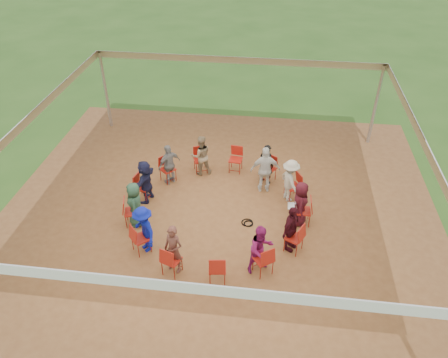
# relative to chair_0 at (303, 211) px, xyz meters

# --- Properties ---
(ground) EXTENTS (80.00, 80.00, 0.00)m
(ground) POSITION_rel_chair_0_xyz_m (-2.46, -0.03, -0.45)
(ground) COLOR #2F5A1C
(ground) RESTS_ON ground
(dirt_patch) EXTENTS (13.00, 13.00, 0.00)m
(dirt_patch) POSITION_rel_chair_0_xyz_m (-2.46, -0.03, -0.44)
(dirt_patch) COLOR brown
(dirt_patch) RESTS_ON ground
(tent) EXTENTS (10.33, 10.33, 3.00)m
(tent) POSITION_rel_chair_0_xyz_m (-2.46, -0.03, 1.92)
(tent) COLOR #B2B2B7
(tent) RESTS_ON ground
(chair_0) EXTENTS (0.45, 0.43, 0.90)m
(chair_0) POSITION_rel_chair_0_xyz_m (0.00, 0.00, 0.00)
(chair_0) COLOR #B11D12
(chair_0) RESTS_ON ground
(chair_1) EXTENTS (0.59, 0.58, 0.90)m
(chair_1) POSITION_rel_chair_0_xyz_m (-0.30, 1.14, 0.00)
(chair_1) COLOR #B11D12
(chair_1) RESTS_ON ground
(chair_2) EXTENTS (0.59, 0.60, 0.90)m
(chair_2) POSITION_rel_chair_0_xyz_m (-1.09, 2.01, 0.00)
(chair_2) COLOR #B11D12
(chair_2) RESTS_ON ground
(chair_3) EXTENTS (0.46, 0.48, 0.90)m
(chair_3) POSITION_rel_chair_0_xyz_m (-2.20, 2.41, 0.00)
(chair_3) COLOR #B11D12
(chair_3) RESTS_ON ground
(chair_4) EXTENTS (0.55, 0.56, 0.90)m
(chair_4) POSITION_rel_chair_0_xyz_m (-3.36, 2.25, 0.00)
(chair_4) COLOR #B11D12
(chair_4) RESTS_ON ground
(chair_5) EXTENTS (0.61, 0.61, 0.90)m
(chair_5) POSITION_rel_chair_0_xyz_m (-4.32, 1.57, 0.00)
(chair_5) COLOR #B11D12
(chair_5) RESTS_ON ground
(chair_6) EXTENTS (0.52, 0.51, 0.90)m
(chair_6) POSITION_rel_chair_0_xyz_m (-4.86, 0.52, 0.00)
(chair_6) COLOR #B11D12
(chair_6) RESTS_ON ground
(chair_7) EXTENTS (0.53, 0.52, 0.90)m
(chair_7) POSITION_rel_chair_0_xyz_m (-4.84, -0.66, 0.00)
(chair_7) COLOR #B11D12
(chair_7) RESTS_ON ground
(chair_8) EXTENTS (0.61, 0.61, 0.90)m
(chair_8) POSITION_rel_chair_0_xyz_m (-4.28, -1.69, 0.00)
(chair_8) COLOR #B11D12
(chair_8) RESTS_ON ground
(chair_9) EXTENTS (0.54, 0.56, 0.90)m
(chair_9) POSITION_rel_chair_0_xyz_m (-3.30, -2.35, 0.00)
(chair_9) COLOR #B11D12
(chair_9) RESTS_ON ground
(chair_10) EXTENTS (0.48, 0.49, 0.90)m
(chair_10) POSITION_rel_chair_0_xyz_m (-2.13, -2.47, 0.00)
(chair_10) COLOR #B11D12
(chair_10) RESTS_ON ground
(chair_11) EXTENTS (0.60, 0.60, 0.90)m
(chair_11) POSITION_rel_chair_0_xyz_m (-1.03, -2.04, 0.00)
(chair_11) COLOR #B11D12
(chair_11) RESTS_ON ground
(chair_12) EXTENTS (0.58, 0.57, 0.90)m
(chair_12) POSITION_rel_chair_0_xyz_m (-0.27, -1.15, 0.00)
(chair_12) COLOR #B11D12
(chair_12) RESTS_ON ground
(person_seated_0) EXTENTS (0.39, 0.69, 1.40)m
(person_seated_0) POSITION_rel_chair_0_xyz_m (-0.12, -0.00, 0.26)
(person_seated_0) COLOR #3E0E18
(person_seated_0) RESTS_ON ground
(person_seated_1) EXTENTS (0.83, 1.01, 1.40)m
(person_seated_1) POSITION_rel_chair_0_xyz_m (-0.40, 1.08, 0.26)
(person_seated_1) COLOR #B7B4A1
(person_seated_1) RESTS_ON ground
(person_seated_2) EXTENTS (0.61, 0.56, 1.40)m
(person_seated_2) POSITION_rel_chair_0_xyz_m (-1.16, 1.91, 0.26)
(person_seated_2) COLOR black
(person_seated_2) RESTS_ON ground
(person_seated_3) EXTENTS (0.78, 0.62, 1.40)m
(person_seated_3) POSITION_rel_chair_0_xyz_m (-3.32, 2.14, 0.26)
(person_seated_3) COLOR #8E7A5B
(person_seated_3) RESTS_ON ground
(person_seated_4) EXTENTS (0.85, 0.90, 1.40)m
(person_seated_4) POSITION_rel_chair_0_xyz_m (-4.23, 1.49, 0.26)
(person_seated_4) COLOR gray
(person_seated_4) RESTS_ON ground
(person_seated_5) EXTENTS (0.77, 1.38, 1.40)m
(person_seated_5) POSITION_rel_chair_0_xyz_m (-4.74, 0.49, 0.26)
(person_seated_5) COLOR #1C1F42
(person_seated_5) RESTS_ON ground
(person_seated_6) EXTENTS (0.54, 0.76, 1.40)m
(person_seated_6) POSITION_rel_chair_0_xyz_m (-4.72, -0.63, 0.26)
(person_seated_6) COLOR #274C37
(person_seated_6) RESTS_ON ground
(person_seated_7) EXTENTS (0.94, 0.97, 1.40)m
(person_seated_7) POSITION_rel_chair_0_xyz_m (-4.19, -1.61, 0.26)
(person_seated_7) COLOR #0C199B
(person_seated_7) RESTS_ON ground
(person_seated_8) EXTENTS (0.59, 0.49, 1.40)m
(person_seated_8) POSITION_rel_chair_0_xyz_m (-3.26, -2.23, 0.26)
(person_seated_8) COLOR brown
(person_seated_8) RESTS_ON ground
(person_seated_9) EXTENTS (0.78, 0.71, 1.40)m
(person_seated_9) POSITION_rel_chair_0_xyz_m (-1.10, -1.94, 0.26)
(person_seated_9) COLOR #841759
(person_seated_9) RESTS_ON ground
(person_seated_10) EXTENTS (0.75, 0.92, 1.40)m
(person_seated_10) POSITION_rel_chair_0_xyz_m (-0.37, -1.09, 0.26)
(person_seated_10) COLOR #3E0E18
(person_seated_10) RESTS_ON ground
(standing_person) EXTENTS (0.99, 0.62, 1.57)m
(standing_person) POSITION_rel_chair_0_xyz_m (-1.18, 1.45, 0.34)
(standing_person) COLOR silver
(standing_person) RESTS_ON ground
(cable_coil) EXTENTS (0.42, 0.42, 0.03)m
(cable_coil) POSITION_rel_chair_0_xyz_m (-1.56, -0.23, -0.43)
(cable_coil) COLOR black
(cable_coil) RESTS_ON ground
(laptop) EXTENTS (0.27, 0.33, 0.23)m
(laptop) POSITION_rel_chair_0_xyz_m (-0.28, -0.00, 0.21)
(laptop) COLOR #B7B7BC
(laptop) RESTS_ON ground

